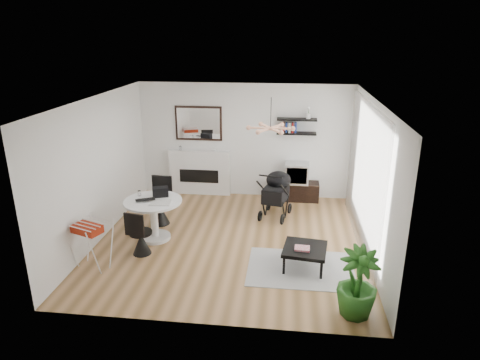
# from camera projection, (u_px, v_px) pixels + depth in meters

# --- Properties ---
(floor) EXTENTS (5.00, 5.00, 0.00)m
(floor) POSITION_uv_depth(u_px,v_px,m) (231.00, 241.00, 8.21)
(floor) COLOR brown
(floor) RESTS_ON ground
(ceiling) EXTENTS (5.00, 5.00, 0.00)m
(ceiling) POSITION_uv_depth(u_px,v_px,m) (230.00, 99.00, 7.32)
(ceiling) COLOR white
(ceiling) RESTS_ON wall_back
(wall_back) EXTENTS (5.00, 0.00, 5.00)m
(wall_back) POSITION_uv_depth(u_px,v_px,m) (245.00, 141.00, 10.11)
(wall_back) COLOR white
(wall_back) RESTS_ON floor
(wall_left) EXTENTS (0.00, 5.00, 5.00)m
(wall_left) POSITION_uv_depth(u_px,v_px,m) (99.00, 169.00, 8.05)
(wall_left) COLOR white
(wall_left) RESTS_ON floor
(wall_right) EXTENTS (0.00, 5.00, 5.00)m
(wall_right) POSITION_uv_depth(u_px,v_px,m) (371.00, 179.00, 7.49)
(wall_right) COLOR white
(wall_right) RESTS_ON floor
(sheer_curtain) EXTENTS (0.04, 3.60, 2.60)m
(sheer_curtain) POSITION_uv_depth(u_px,v_px,m) (364.00, 175.00, 7.69)
(sheer_curtain) COLOR white
(sheer_curtain) RESTS_ON wall_right
(fireplace) EXTENTS (1.50, 0.17, 2.16)m
(fireplace) POSITION_uv_depth(u_px,v_px,m) (199.00, 167.00, 10.38)
(fireplace) COLOR white
(fireplace) RESTS_ON floor
(shelf_lower) EXTENTS (0.90, 0.25, 0.04)m
(shelf_lower) POSITION_uv_depth(u_px,v_px,m) (296.00, 133.00, 9.78)
(shelf_lower) COLOR black
(shelf_lower) RESTS_ON wall_back
(shelf_upper) EXTENTS (0.90, 0.25, 0.04)m
(shelf_upper) POSITION_uv_depth(u_px,v_px,m) (297.00, 119.00, 9.67)
(shelf_upper) COLOR black
(shelf_upper) RESTS_ON wall_back
(pendant_lamp) EXTENTS (0.90, 0.90, 0.10)m
(pendant_lamp) POSITION_uv_depth(u_px,v_px,m) (271.00, 128.00, 7.71)
(pendant_lamp) COLOR tan
(pendant_lamp) RESTS_ON ceiling
(tv_console) EXTENTS (1.16, 0.41, 0.44)m
(tv_console) POSITION_uv_depth(u_px,v_px,m) (294.00, 191.00, 10.15)
(tv_console) COLOR black
(tv_console) RESTS_ON floor
(crt_tv) EXTENTS (0.55, 0.48, 0.48)m
(crt_tv) POSITION_uv_depth(u_px,v_px,m) (297.00, 173.00, 9.99)
(crt_tv) COLOR silver
(crt_tv) RESTS_ON tv_console
(dining_table) EXTENTS (1.09, 1.09, 0.80)m
(dining_table) POSITION_uv_depth(u_px,v_px,m) (154.00, 214.00, 8.12)
(dining_table) COLOR white
(dining_table) RESTS_ON floor
(laptop) EXTENTS (0.42, 0.36, 0.03)m
(laptop) POSITION_uv_depth(u_px,v_px,m) (146.00, 201.00, 7.96)
(laptop) COLOR black
(laptop) RESTS_ON dining_table
(black_bag) EXTENTS (0.34, 0.26, 0.18)m
(black_bag) POSITION_uv_depth(u_px,v_px,m) (160.00, 192.00, 8.20)
(black_bag) COLOR black
(black_bag) RESTS_ON dining_table
(newspaper) EXTENTS (0.41, 0.35, 0.01)m
(newspaper) POSITION_uv_depth(u_px,v_px,m) (160.00, 203.00, 7.91)
(newspaper) COLOR white
(newspaper) RESTS_ON dining_table
(drinking_glass) EXTENTS (0.06, 0.06, 0.11)m
(drinking_glass) POSITION_uv_depth(u_px,v_px,m) (139.00, 193.00, 8.23)
(drinking_glass) COLOR white
(drinking_glass) RESTS_ON dining_table
(chair_far) EXTENTS (0.47, 0.48, 0.99)m
(chair_far) POSITION_uv_depth(u_px,v_px,m) (160.00, 209.00, 8.86)
(chair_far) COLOR black
(chair_far) RESTS_ON floor
(chair_near) EXTENTS (0.42, 0.44, 0.86)m
(chair_near) POSITION_uv_depth(u_px,v_px,m) (141.00, 240.00, 7.63)
(chair_near) COLOR black
(chair_near) RESTS_ON floor
(drying_rack) EXTENTS (0.70, 0.68, 0.83)m
(drying_rack) POSITION_uv_depth(u_px,v_px,m) (91.00, 244.00, 7.14)
(drying_rack) COLOR white
(drying_rack) RESTS_ON floor
(stroller) EXTENTS (0.73, 0.96, 1.09)m
(stroller) POSITION_uv_depth(u_px,v_px,m) (276.00, 196.00, 9.19)
(stroller) COLOR black
(stroller) RESTS_ON floor
(rug) EXTENTS (1.78, 1.29, 0.01)m
(rug) POSITION_uv_depth(u_px,v_px,m) (301.00, 268.00, 7.23)
(rug) COLOR #989898
(rug) RESTS_ON floor
(coffee_table) EXTENTS (0.80, 0.80, 0.36)m
(coffee_table) POSITION_uv_depth(u_px,v_px,m) (305.00, 250.00, 7.17)
(coffee_table) COLOR black
(coffee_table) RESTS_ON rug
(magazines) EXTENTS (0.26, 0.21, 0.04)m
(magazines) POSITION_uv_depth(u_px,v_px,m) (302.00, 248.00, 7.09)
(magazines) COLOR #C73144
(magazines) RESTS_ON coffee_table
(potted_plant) EXTENTS (0.69, 0.69, 1.02)m
(potted_plant) POSITION_uv_depth(u_px,v_px,m) (357.00, 283.00, 5.91)
(potted_plant) COLOR #245E1A
(potted_plant) RESTS_ON floor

